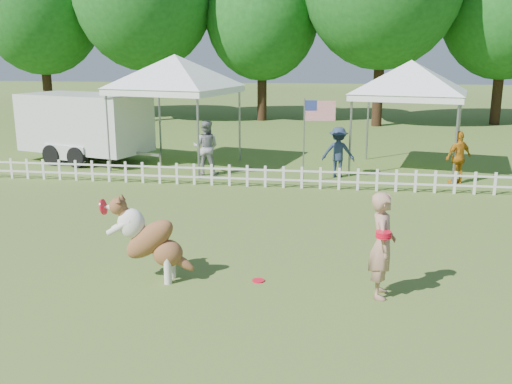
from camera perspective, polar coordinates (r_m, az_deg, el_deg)
ground at (r=8.96m, az=-0.27°, el=-9.97°), size 120.00×120.00×0.00m
picket_fence at (r=15.51m, az=3.68°, el=1.47°), size 22.00×0.08×0.60m
handler at (r=8.75m, az=12.51°, el=-5.20°), size 0.41×0.60×1.62m
dog at (r=9.32m, az=-10.46°, el=-4.67°), size 1.36×0.49×1.39m
frisbee_on_turf at (r=9.35m, az=0.23°, el=-8.84°), size 0.25×0.25×0.02m
canopy_tent_left at (r=18.57m, az=-7.96°, el=7.89°), size 4.00×4.00×3.46m
canopy_tent_right at (r=18.23m, az=14.97°, el=7.20°), size 3.80×3.80×3.31m
cargo_trailer at (r=20.13m, az=-16.69°, el=6.24°), size 5.68×3.72×2.30m
flag_pole at (r=16.03m, az=4.80°, el=5.07°), size 0.91×0.16×2.37m
spectator_a at (r=17.22m, az=-5.03°, el=4.46°), size 0.80×0.63×1.65m
spectator_b at (r=16.99m, az=8.23°, el=3.97°), size 1.00×0.63×1.49m
spectator_c at (r=16.93m, az=19.58°, el=3.28°), size 0.92×0.80×1.49m
tree_far_left at (r=34.26m, az=-20.68°, el=16.16°), size 6.60×6.60×11.00m
tree_left at (r=31.42m, az=-11.11°, el=17.96°), size 7.40×7.40×12.00m
tree_center_left at (r=30.92m, az=0.62°, el=16.23°), size 6.00×6.00×9.80m
tree_right at (r=31.61m, az=23.61°, el=15.62°), size 6.20×6.20×10.40m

